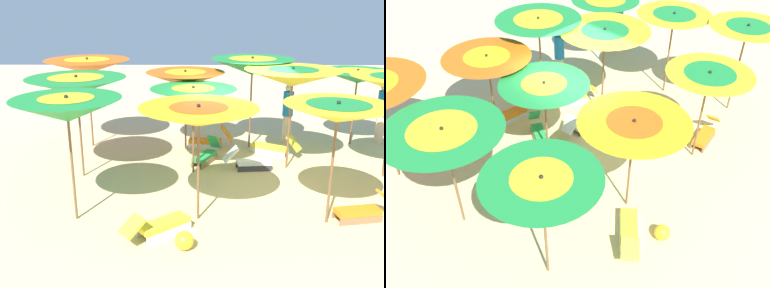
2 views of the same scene
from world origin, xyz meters
The scene contains 20 objects.
ground centered at (0.00, 0.00, -0.02)m, with size 36.80×36.80×0.04m, color beige.
beach_umbrella_0 centered at (-3.50, -2.44, 1.96)m, with size 2.08×2.08×2.19m.
beach_umbrella_1 centered at (-0.53, -2.11, 2.29)m, with size 2.23×2.23×2.56m.
beach_umbrella_2 centered at (1.27, -1.94, 1.98)m, with size 2.11×2.11×2.23m.
beach_umbrella_3 centered at (3.94, -2.20, 2.27)m, with size 2.30×2.30×2.52m.
beach_umbrella_5 centered at (-1.28, -0.51, 2.26)m, with size 2.27×2.27×2.52m.
beach_umbrella_6 centered at (1.04, -0.19, 1.91)m, with size 2.00×2.00×2.13m.
beach_umbrella_7 centered at (3.66, 0.06, 2.18)m, with size 2.23×2.23×2.42m.
beach_umbrella_9 centered at (-1.49, 2.32, 2.13)m, with size 1.90×1.90×2.35m.
beach_umbrella_10 centered at (0.93, 2.20, 2.02)m, with size 2.16×2.16×2.26m.
beach_umbrella_11 centered at (3.26, 2.23, 2.15)m, with size 1.96×1.96×2.42m.
lounger_0 centered at (0.72, -0.87, 0.20)m, with size 0.81×1.16×0.61m.
lounger_1 centered at (-0.34, -0.39, 0.21)m, with size 1.20×0.46×0.59m.
lounger_2 centered at (0.62, -2.06, 0.21)m, with size 1.26×0.49×0.67m.
lounger_3 centered at (-2.19, 2.22, 0.20)m, with size 1.27×0.55×0.56m.
lounger_4 centered at (-1.12, -1.49, 0.20)m, with size 1.30×0.97×0.62m.
lounger_5 centered at (1.62, 2.82, 0.19)m, with size 1.25×1.12×0.52m.
beachgoer_0 centered at (-4.37, -2.57, 0.92)m, with size 0.30×0.30×1.75m.
beachgoer_1 centered at (-1.66, -2.58, 0.90)m, with size 0.30×0.30×1.72m.
beach_ball centered at (1.17, 3.29, 0.16)m, with size 0.32×0.32×0.32m, color yellow.
Camera 1 is at (0.98, 9.79, 4.02)m, focal length 41.22 mm.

